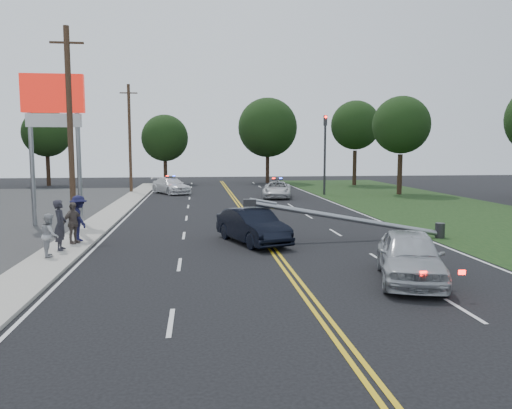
{
  "coord_description": "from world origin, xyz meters",
  "views": [
    {
      "loc": [
        -3.03,
        -13.62,
        4.12
      ],
      "look_at": [
        -0.5,
        7.78,
        1.7
      ],
      "focal_mm": 35.0,
      "sensor_mm": 36.0,
      "label": 1
    }
  ],
  "objects": [
    {
      "name": "ground",
      "position": [
        0.0,
        0.0,
        0.0
      ],
      "size": [
        120.0,
        120.0,
        0.0
      ],
      "primitive_type": "plane",
      "color": "black",
      "rests_on": "ground"
    },
    {
      "name": "sidewalk",
      "position": [
        -8.4,
        10.0,
        0.06
      ],
      "size": [
        1.8,
        70.0,
        0.12
      ],
      "primitive_type": "cube",
      "color": "#A7A297",
      "rests_on": "ground"
    },
    {
      "name": "centerline_yellow",
      "position": [
        0.0,
        10.0,
        0.01
      ],
      "size": [
        0.36,
        80.0,
        0.0
      ],
      "primitive_type": "cube",
      "color": "gold",
      "rests_on": "ground"
    },
    {
      "name": "pylon_sign",
      "position": [
        -10.5,
        14.0,
        6.0
      ],
      "size": [
        3.2,
        0.35,
        8.0
      ],
      "color": "gray",
      "rests_on": "ground"
    },
    {
      "name": "traffic_signal",
      "position": [
        8.3,
        30.0,
        4.21
      ],
      "size": [
        0.28,
        0.41,
        7.05
      ],
      "color": "#2D2D30",
      "rests_on": "ground"
    },
    {
      "name": "fallen_streetlight",
      "position": [
        4.19,
        8.0,
        0.92
      ],
      "size": [
        9.36,
        0.44,
        1.91
      ],
      "color": "#2D2D30",
      "rests_on": "ground"
    },
    {
      "name": "utility_pole_mid",
      "position": [
        -9.2,
        12.0,
        5.08
      ],
      "size": [
        1.6,
        0.28,
        10.0
      ],
      "color": "#382619",
      "rests_on": "ground"
    },
    {
      "name": "utility_pole_far",
      "position": [
        -9.2,
        34.0,
        5.08
      ],
      "size": [
        1.6,
        0.28,
        10.0
      ],
      "color": "#382619",
      "rests_on": "ground"
    },
    {
      "name": "tree_5",
      "position": [
        -19.51,
        44.22,
        5.83
      ],
      "size": [
        5.25,
        5.25,
        8.47
      ],
      "color": "black",
      "rests_on": "ground"
    },
    {
      "name": "tree_6",
      "position": [
        -6.71,
        45.35,
        5.33
      ],
      "size": [
        5.38,
        5.38,
        8.03
      ],
      "color": "black",
      "rests_on": "ground"
    },
    {
      "name": "tree_7",
      "position": [
        5.42,
        46.12,
        6.62
      ],
      "size": [
        7.07,
        7.07,
        10.17
      ],
      "color": "black",
      "rests_on": "ground"
    },
    {
      "name": "tree_8",
      "position": [
        14.69,
        41.23,
        6.72
      ],
      "size": [
        5.48,
        5.48,
        9.49
      ],
      "color": "black",
      "rests_on": "ground"
    },
    {
      "name": "tree_9",
      "position": [
        15.14,
        29.58,
        6.21
      ],
      "size": [
        5.12,
        5.12,
        8.79
      ],
      "color": "black",
      "rests_on": "ground"
    },
    {
      "name": "crashed_sedan",
      "position": [
        -0.65,
        7.77,
        0.75
      ],
      "size": [
        3.07,
        4.85,
        1.51
      ],
      "primitive_type": "imported",
      "rotation": [
        0.0,
        0.0,
        0.35
      ],
      "color": "black",
      "rests_on": "ground"
    },
    {
      "name": "waiting_sedan",
      "position": [
        3.53,
        0.96,
        0.79
      ],
      "size": [
        3.17,
        4.99,
        1.58
      ],
      "primitive_type": "imported",
      "rotation": [
        0.0,
        0.0,
        -0.3
      ],
      "color": "#ACB0B4",
      "rests_on": "ground"
    },
    {
      "name": "emergency_a",
      "position": [
        3.65,
        27.75,
        0.68
      ],
      "size": [
        3.14,
        5.24,
        1.36
      ],
      "primitive_type": "imported",
      "rotation": [
        0.0,
        0.0,
        -0.19
      ],
      "color": "silver",
      "rests_on": "ground"
    },
    {
      "name": "emergency_b",
      "position": [
        -5.45,
        32.63,
        0.73
      ],
      "size": [
        4.22,
        5.43,
        1.47
      ],
      "primitive_type": "imported",
      "rotation": [
        0.0,
        0.0,
        0.5
      ],
      "color": "silver",
      "rests_on": "ground"
    },
    {
      "name": "bystander_a",
      "position": [
        -8.43,
        6.6,
        1.12
      ],
      "size": [
        0.55,
        0.77,
        2.01
      ],
      "primitive_type": "imported",
      "rotation": [
        0.0,
        0.0,
        1.66
      ],
      "color": "#29272F",
      "rests_on": "sidewalk"
    },
    {
      "name": "bystander_b",
      "position": [
        -8.51,
        5.46,
        0.92
      ],
      "size": [
        0.8,
        0.92,
        1.61
      ],
      "primitive_type": "imported",
      "rotation": [
        0.0,
        0.0,
        1.85
      ],
      "color": "#ADADB2",
      "rests_on": "sidewalk"
    },
    {
      "name": "bystander_c",
      "position": [
        -8.17,
        8.58,
        1.12
      ],
      "size": [
        1.27,
        1.48,
        1.99
      ],
      "primitive_type": "imported",
      "rotation": [
        0.0,
        0.0,
        2.08
      ],
      "color": "#18183D",
      "rests_on": "sidewalk"
    },
    {
      "name": "bystander_d",
      "position": [
        -8.27,
        7.95,
        1.0
      ],
      "size": [
        0.93,
        1.1,
        1.76
      ],
      "primitive_type": "imported",
      "rotation": [
        0.0,
        0.0,
        0.98
      ],
      "color": "#5D514A",
      "rests_on": "sidewalk"
    }
  ]
}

